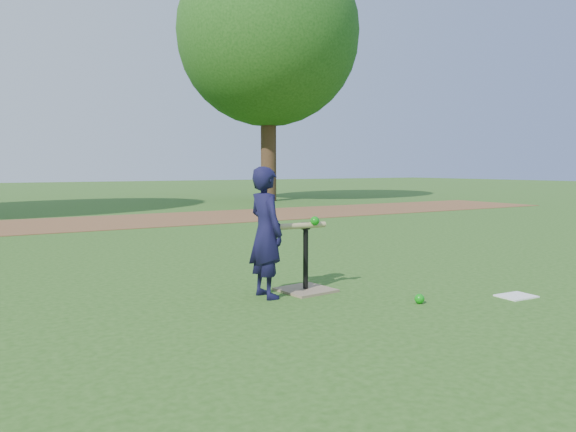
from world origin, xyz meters
TOP-DOWN VIEW (x-y plane):
  - ground at (0.00, 0.00)m, footprint 80.00×80.00m
  - dirt_strip at (0.00, 7.50)m, footprint 24.00×3.00m
  - child at (-0.19, 0.20)m, footprint 0.27×0.41m
  - wiffle_ball_ground at (0.76, -0.65)m, footprint 0.08×0.08m
  - clipboard at (1.63, -0.90)m, footprint 0.31×0.25m
  - batting_tee at (0.22, 0.22)m, footprint 0.47×0.47m
  - swing_action at (0.11, 0.19)m, footprint 0.63×0.12m
  - tree_right at (6.50, 12.00)m, footprint 5.80×5.80m

SIDE VIEW (x-z plane):
  - ground at x=0.00m, z-range 0.00..0.00m
  - dirt_strip at x=0.00m, z-range 0.00..0.01m
  - clipboard at x=1.63m, z-range 0.00..0.01m
  - wiffle_ball_ground at x=0.76m, z-range 0.00..0.08m
  - batting_tee at x=0.22m, z-range -0.20..0.42m
  - child at x=-0.19m, z-range 0.00..1.11m
  - swing_action at x=0.11m, z-range 0.54..0.66m
  - tree_right at x=6.50m, z-range 1.19..9.39m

